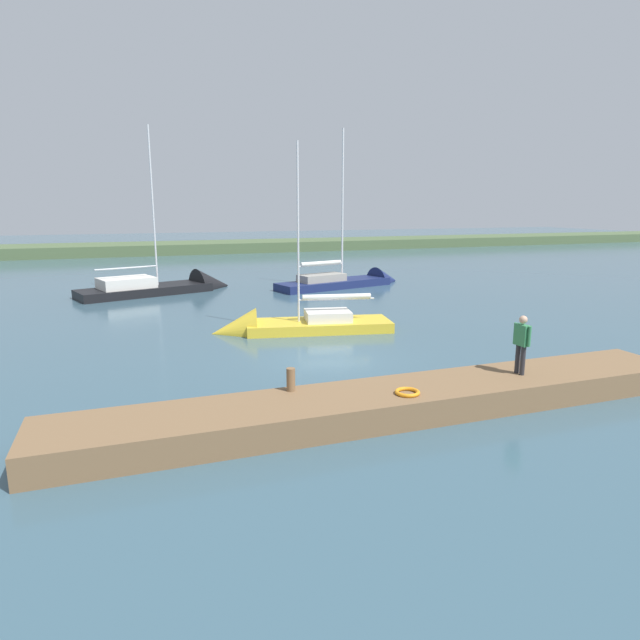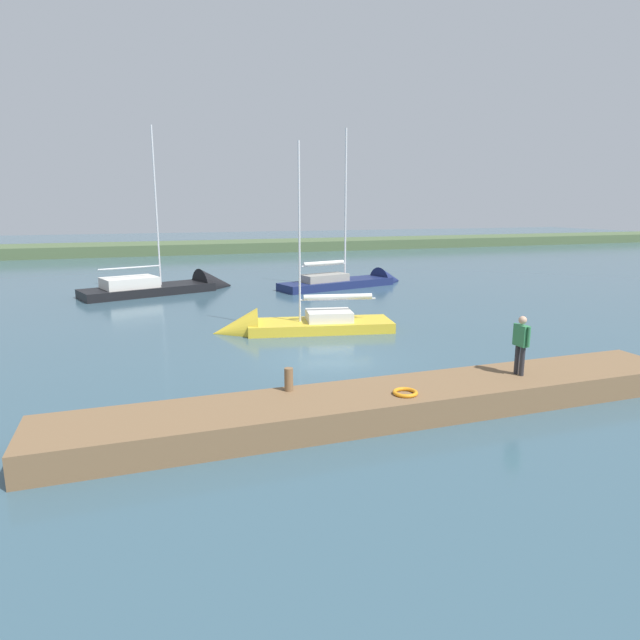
# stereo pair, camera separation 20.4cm
# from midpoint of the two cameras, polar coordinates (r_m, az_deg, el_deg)

# --- Properties ---
(ground_plane) EXTENTS (200.00, 200.00, 0.00)m
(ground_plane) POSITION_cam_midpoint_polar(r_m,az_deg,el_deg) (19.89, 0.23, -4.25)
(ground_plane) COLOR #385666
(far_shoreline) EXTENTS (180.00, 8.00, 2.40)m
(far_shoreline) POSITION_cam_midpoint_polar(r_m,az_deg,el_deg) (67.93, -14.23, 6.91)
(far_shoreline) COLOR #4C603D
(far_shoreline) RESTS_ON ground_plane
(dock_pier) EXTENTS (18.19, 2.31, 0.74)m
(dock_pier) POSITION_cam_midpoint_polar(r_m,az_deg,el_deg) (14.89, 7.67, -8.53)
(dock_pier) COLOR brown
(dock_pier) RESTS_ON ground_plane
(mooring_post_near) EXTENTS (0.23, 0.23, 0.62)m
(mooring_post_near) POSITION_cam_midpoint_polar(r_m,az_deg,el_deg) (14.41, -3.50, -6.28)
(mooring_post_near) COLOR brown
(mooring_post_near) RESTS_ON dock_pier
(life_ring_buoy) EXTENTS (0.66, 0.66, 0.10)m
(life_ring_buoy) POSITION_cam_midpoint_polar(r_m,az_deg,el_deg) (14.40, 8.79, -7.53)
(life_ring_buoy) COLOR orange
(life_ring_buoy) RESTS_ON dock_pier
(sailboat_behind_pier) EXTENTS (10.16, 4.63, 11.60)m
(sailboat_behind_pier) POSITION_cam_midpoint_polar(r_m,az_deg,el_deg) (38.32, 3.13, 3.87)
(sailboat_behind_pier) COLOR navy
(sailboat_behind_pier) RESTS_ON ground_plane
(sailboat_mid_channel) EXTENTS (8.29, 3.69, 9.33)m
(sailboat_mid_channel) POSITION_cam_midpoint_polar(r_m,az_deg,el_deg) (24.36, -3.86, -1.07)
(sailboat_mid_channel) COLOR gold
(sailboat_mid_channel) RESTS_ON ground_plane
(sailboat_outer_mooring) EXTENTS (10.34, 5.66, 11.64)m
(sailboat_outer_mooring) POSITION_cam_midpoint_polar(r_m,az_deg,el_deg) (36.89, -15.49, 3.14)
(sailboat_outer_mooring) COLOR black
(sailboat_outer_mooring) RESTS_ON ground_plane
(person_on_dock) EXTENTS (0.24, 0.66, 1.74)m
(person_on_dock) POSITION_cam_midpoint_polar(r_m,az_deg,el_deg) (16.63, 20.16, -2.03)
(person_on_dock) COLOR #28282D
(person_on_dock) RESTS_ON dock_pier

